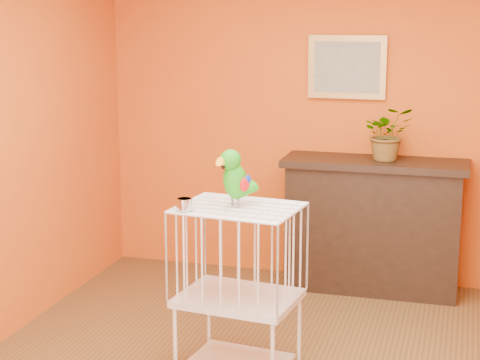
% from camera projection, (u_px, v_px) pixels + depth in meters
% --- Properties ---
extents(room_shell, '(4.50, 4.50, 4.50)m').
position_uv_depth(room_shell, '(284.00, 126.00, 4.29)').
color(room_shell, '#C45912').
rests_on(room_shell, ground).
extents(console_cabinet, '(1.42, 0.51, 1.06)m').
position_uv_depth(console_cabinet, '(373.00, 225.00, 6.32)').
color(console_cabinet, black).
rests_on(console_cabinet, ground).
extents(potted_plant, '(0.49, 0.51, 0.33)m').
position_uv_depth(potted_plant, '(388.00, 138.00, 6.20)').
color(potted_plant, '#26722D').
rests_on(potted_plant, console_cabinet).
extents(framed_picture, '(0.62, 0.04, 0.50)m').
position_uv_depth(framed_picture, '(347.00, 67.00, 6.34)').
color(framed_picture, '#A97D3C').
rests_on(framed_picture, room_shell).
extents(birdcage, '(0.74, 0.60, 1.06)m').
position_uv_depth(birdcage, '(238.00, 290.00, 4.80)').
color(birdcage, silver).
rests_on(birdcage, ground).
extents(feed_cup, '(0.10, 0.10, 0.07)m').
position_uv_depth(feed_cup, '(184.00, 204.00, 4.61)').
color(feed_cup, silver).
rests_on(feed_cup, birdcage).
extents(parrot, '(0.22, 0.30, 0.35)m').
position_uv_depth(parrot, '(235.00, 177.00, 4.68)').
color(parrot, '#59544C').
rests_on(parrot, birdcage).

